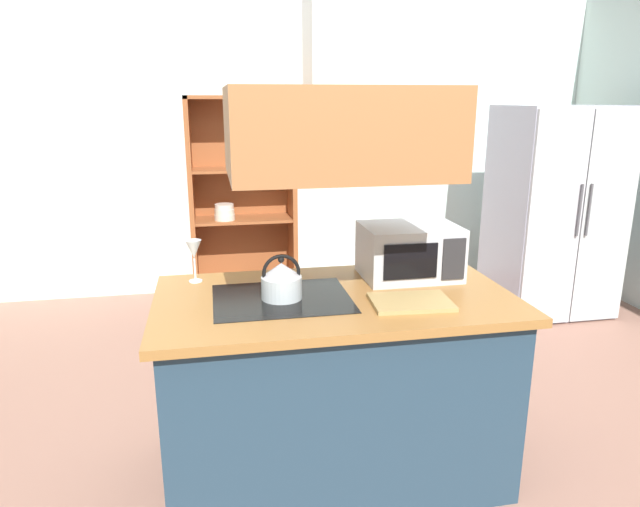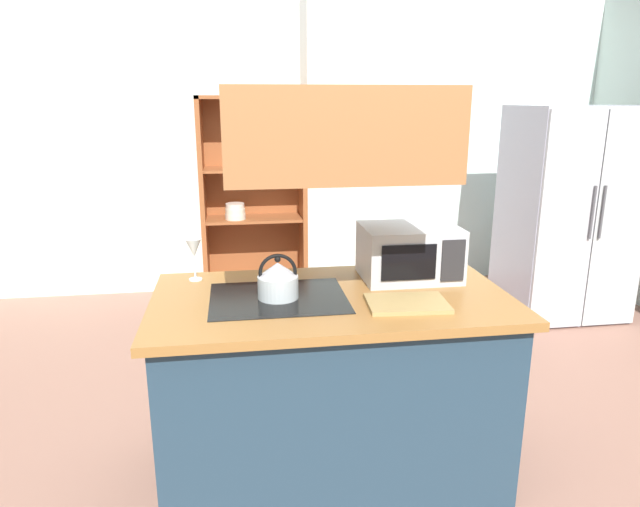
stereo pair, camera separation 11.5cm
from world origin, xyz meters
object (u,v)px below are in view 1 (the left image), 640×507
object	(u,v)px
refrigerator	(553,211)
wine_glass_on_counter	(194,251)
kettle	(281,280)
cutting_board	(411,302)
dish_cabinet	(242,210)
microwave	(409,251)

from	to	relation	value
refrigerator	wine_glass_on_counter	world-z (taller)	refrigerator
kettle	cutting_board	size ratio (longest dim) A/B	0.59
cutting_board	dish_cabinet	bearing A→B (deg)	100.97
dish_cabinet	microwave	xyz separation A→B (m)	(0.67, -2.48, 0.24)
cutting_board	kettle	bearing A→B (deg)	162.30
cutting_board	microwave	xyz separation A→B (m)	(0.12, 0.37, 0.12)
microwave	wine_glass_on_counter	xyz separation A→B (m)	(-1.04, 0.12, 0.02)
microwave	wine_glass_on_counter	distance (m)	1.04
refrigerator	microwave	xyz separation A→B (m)	(-1.83, -1.60, 0.18)
refrigerator	kettle	world-z (taller)	refrigerator
microwave	dish_cabinet	bearing A→B (deg)	105.18
cutting_board	microwave	distance (m)	0.41
cutting_board	microwave	bearing A→B (deg)	72.01
microwave	refrigerator	bearing A→B (deg)	41.22
kettle	microwave	distance (m)	0.69
dish_cabinet	wine_glass_on_counter	distance (m)	2.41
refrigerator	wine_glass_on_counter	size ratio (longest dim) A/B	8.26
wine_glass_on_counter	cutting_board	bearing A→B (deg)	-28.23
refrigerator	cutting_board	bearing A→B (deg)	-134.66
refrigerator	wine_glass_on_counter	xyz separation A→B (m)	(-2.87, -1.48, 0.20)
cutting_board	wine_glass_on_counter	world-z (taller)	wine_glass_on_counter
wine_glass_on_counter	refrigerator	bearing A→B (deg)	27.37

